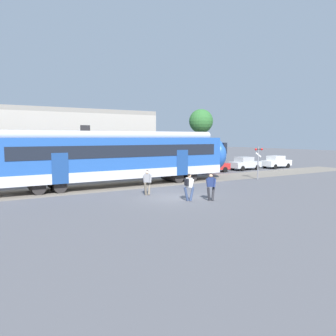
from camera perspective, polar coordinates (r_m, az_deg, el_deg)
The scene contains 10 objects.
ground_plane at distance 20.98m, azimuth 1.40°, elevation -5.18°, with size 160.00×160.00×0.00m, color #515156.
pedestrian_grey at distance 21.80m, azimuth -3.61°, elevation -2.15°, with size 0.67×0.51×1.67m.
pedestrian_white at distance 19.75m, azimuth 3.63°, elevation -2.94°, with size 0.65×0.53×1.67m.
pedestrian_navy at distance 20.02m, azimuth 7.53°, elevation -2.86°, with size 0.71×0.50×1.67m.
parked_car_red at distance 36.15m, azimuth 7.56°, elevation 0.48°, with size 4.07×1.89×1.54m.
parked_car_silver at distance 39.50m, azimuth 13.22°, elevation 0.80°, with size 4.08×1.92×1.54m.
parked_car_white at distance 42.96m, azimuth 18.35°, elevation 1.03°, with size 4.08×1.92×1.54m.
crossing_signal at distance 30.84m, azimuth 15.45°, elevation 1.78°, with size 0.96×0.22×3.00m.
background_building at distance 31.93m, azimuth -19.92°, elevation 3.92°, with size 19.55×5.00×9.20m.
street_tree_right at distance 40.36m, azimuth 5.77°, elevation 8.02°, with size 2.91×2.91×7.24m.
Camera 1 is at (-11.18, -17.33, 3.85)m, focal length 35.00 mm.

